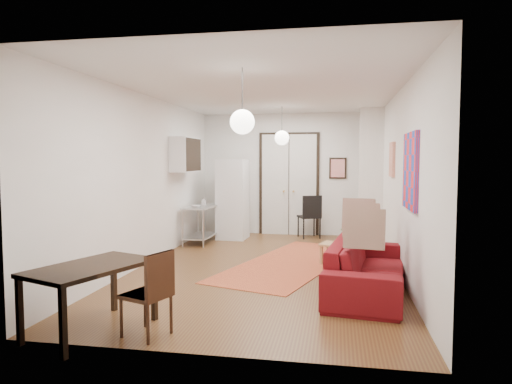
% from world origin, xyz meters
% --- Properties ---
extents(floor, '(7.00, 7.00, 0.00)m').
position_xyz_m(floor, '(0.00, 0.00, 0.00)').
color(floor, brown).
rests_on(floor, ground).
extents(ceiling, '(4.20, 7.00, 0.02)m').
position_xyz_m(ceiling, '(0.00, 0.00, 2.90)').
color(ceiling, silver).
rests_on(ceiling, wall_back).
extents(wall_back, '(4.20, 0.02, 2.90)m').
position_xyz_m(wall_back, '(0.00, 3.50, 1.45)').
color(wall_back, silver).
rests_on(wall_back, floor).
extents(wall_front, '(4.20, 0.02, 2.90)m').
position_xyz_m(wall_front, '(0.00, -3.50, 1.45)').
color(wall_front, silver).
rests_on(wall_front, floor).
extents(wall_left, '(0.02, 7.00, 2.90)m').
position_xyz_m(wall_left, '(-2.10, 0.00, 1.45)').
color(wall_left, silver).
rests_on(wall_left, floor).
extents(wall_right, '(0.02, 7.00, 2.90)m').
position_xyz_m(wall_right, '(2.10, 0.00, 1.45)').
color(wall_right, silver).
rests_on(wall_right, floor).
extents(double_doors, '(1.44, 0.06, 2.50)m').
position_xyz_m(double_doors, '(0.00, 3.46, 1.20)').
color(double_doors, silver).
rests_on(double_doors, wall_back).
extents(stub_partition, '(0.50, 0.10, 2.90)m').
position_xyz_m(stub_partition, '(1.85, 2.55, 1.45)').
color(stub_partition, silver).
rests_on(stub_partition, floor).
extents(wall_cabinet, '(0.35, 1.00, 0.70)m').
position_xyz_m(wall_cabinet, '(-1.92, 1.50, 1.90)').
color(wall_cabinet, white).
rests_on(wall_cabinet, wall_left).
extents(painting_popart, '(0.05, 1.00, 1.00)m').
position_xyz_m(painting_popart, '(2.08, -1.25, 1.65)').
color(painting_popart, red).
rests_on(painting_popart, wall_right).
extents(painting_abstract, '(0.05, 0.50, 0.60)m').
position_xyz_m(painting_abstract, '(2.08, 0.80, 1.80)').
color(painting_abstract, beige).
rests_on(painting_abstract, wall_right).
extents(poster_back, '(0.40, 0.03, 0.50)m').
position_xyz_m(poster_back, '(1.15, 3.47, 1.60)').
color(poster_back, red).
rests_on(poster_back, wall_back).
extents(print_left, '(0.03, 0.44, 0.54)m').
position_xyz_m(print_left, '(-2.07, 2.00, 1.95)').
color(print_left, olive).
rests_on(print_left, wall_left).
extents(pendant_back, '(0.30, 0.30, 0.80)m').
position_xyz_m(pendant_back, '(0.00, 2.00, 2.25)').
color(pendant_back, white).
rests_on(pendant_back, ceiling).
extents(pendant_front, '(0.30, 0.30, 0.80)m').
position_xyz_m(pendant_front, '(0.00, -2.00, 2.25)').
color(pendant_front, white).
rests_on(pendant_front, ceiling).
extents(kilim_rug, '(2.49, 4.07, 0.01)m').
position_xyz_m(kilim_rug, '(0.37, 0.42, 0.00)').
color(kilim_rug, '#C36030').
rests_on(kilim_rug, floor).
extents(sofa, '(2.49, 1.25, 0.70)m').
position_xyz_m(sofa, '(1.57, -1.14, 0.35)').
color(sofa, maroon).
rests_on(sofa, floor).
extents(coffee_table, '(0.88, 0.66, 0.35)m').
position_xyz_m(coffee_table, '(1.27, 0.45, 0.30)').
color(coffee_table, '#AD7A52').
rests_on(coffee_table, floor).
extents(potted_plant, '(0.37, 0.35, 0.34)m').
position_xyz_m(potted_plant, '(1.37, 0.45, 0.52)').
color(potted_plant, '#336E31').
rests_on(potted_plant, coffee_table).
extents(kitchen_counter, '(0.56, 1.07, 0.81)m').
position_xyz_m(kitchen_counter, '(-1.75, 1.95, 0.50)').
color(kitchen_counter, '#B1B5B6').
rests_on(kitchen_counter, floor).
extents(bowl, '(0.20, 0.20, 0.05)m').
position_xyz_m(bowl, '(-1.75, 1.65, 0.83)').
color(bowl, silver).
rests_on(bowl, kitchen_counter).
extents(soap_bottle, '(0.08, 0.08, 0.17)m').
position_xyz_m(soap_bottle, '(-1.75, 2.20, 0.89)').
color(soap_bottle, teal).
rests_on(soap_bottle, kitchen_counter).
extents(fridge, '(0.67, 0.67, 1.81)m').
position_xyz_m(fridge, '(-1.20, 2.64, 0.90)').
color(fridge, white).
rests_on(fridge, floor).
extents(dining_table, '(1.12, 1.44, 0.71)m').
position_xyz_m(dining_table, '(-1.36, -3.15, 0.63)').
color(dining_table, black).
rests_on(dining_table, floor).
extents(dining_chair_near, '(0.53, 0.64, 0.88)m').
position_xyz_m(dining_chair_near, '(-0.76, -3.06, 0.50)').
color(dining_chair_near, '#351E10').
rests_on(dining_chair_near, floor).
extents(dining_chair_far, '(0.53, 0.64, 0.88)m').
position_xyz_m(dining_chair_far, '(-0.76, -3.06, 0.50)').
color(dining_chair_far, '#351E10').
rests_on(dining_chair_far, floor).
extents(black_side_chair, '(0.59, 0.61, 0.99)m').
position_xyz_m(black_side_chair, '(0.51, 3.16, 0.58)').
color(black_side_chair, black).
rests_on(black_side_chair, floor).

